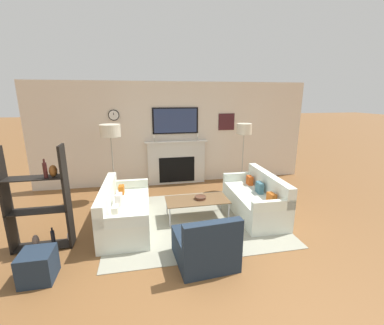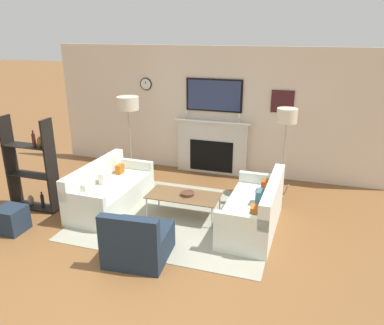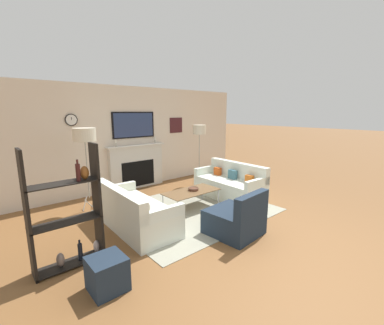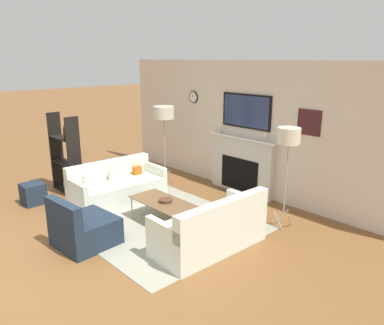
{
  "view_description": "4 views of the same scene",
  "coord_description": "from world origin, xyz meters",
  "px_view_note": "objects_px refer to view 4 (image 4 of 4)",
  "views": [
    {
      "loc": [
        -0.92,
        -2.5,
        2.34
      ],
      "look_at": [
        0.07,
        2.42,
        1.03
      ],
      "focal_mm": 24.0,
      "sensor_mm": 36.0,
      "label": 1
    },
    {
      "loc": [
        1.98,
        -3.36,
        2.99
      ],
      "look_at": [
        0.13,
        2.35,
        0.86
      ],
      "focal_mm": 35.0,
      "sensor_mm": 36.0,
      "label": 2
    },
    {
      "loc": [
        -3.31,
        -1.95,
        2.06
      ],
      "look_at": [
        0.27,
        2.2,
        0.96
      ],
      "focal_mm": 24.0,
      "sensor_mm": 36.0,
      "label": 3
    },
    {
      "loc": [
        4.78,
        -1.64,
        2.73
      ],
      "look_at": [
        0.22,
        2.57,
        1.0
      ],
      "focal_mm": 35.0,
      "sensor_mm": 36.0,
      "label": 4
    }
  ],
  "objects_px": {
    "floor_lamp_right": "(289,138)",
    "couch_left": "(117,188)",
    "decorative_bowl": "(166,200)",
    "shelf_unit": "(66,158)",
    "floor_lamp_left": "(164,113)",
    "couch_right": "(211,230)",
    "armchair": "(83,229)",
    "coffee_table": "(163,202)",
    "ottoman": "(33,194)"
  },
  "relations": [
    {
      "from": "couch_right",
      "to": "shelf_unit",
      "type": "relative_size",
      "value": 1.06
    },
    {
      "from": "coffee_table",
      "to": "shelf_unit",
      "type": "distance_m",
      "value": 2.65
    },
    {
      "from": "couch_right",
      "to": "armchair",
      "type": "xyz_separation_m",
      "value": [
        -1.38,
        -1.33,
        -0.04
      ]
    },
    {
      "from": "decorative_bowl",
      "to": "shelf_unit",
      "type": "relative_size",
      "value": 0.14
    },
    {
      "from": "floor_lamp_left",
      "to": "floor_lamp_right",
      "type": "height_order",
      "value": "floor_lamp_left"
    },
    {
      "from": "couch_right",
      "to": "floor_lamp_right",
      "type": "bearing_deg",
      "value": 78.71
    },
    {
      "from": "couch_left",
      "to": "armchair",
      "type": "bearing_deg",
      "value": -48.05
    },
    {
      "from": "couch_right",
      "to": "ottoman",
      "type": "distance_m",
      "value": 3.81
    },
    {
      "from": "floor_lamp_left",
      "to": "floor_lamp_right",
      "type": "xyz_separation_m",
      "value": [
        3.15,
        0.0,
        -0.05
      ]
    },
    {
      "from": "armchair",
      "to": "coffee_table",
      "type": "xyz_separation_m",
      "value": [
        0.18,
        1.37,
        0.11
      ]
    },
    {
      "from": "floor_lamp_right",
      "to": "couch_left",
      "type": "bearing_deg",
      "value": -153.44
    },
    {
      "from": "floor_lamp_left",
      "to": "shelf_unit",
      "type": "xyz_separation_m",
      "value": [
        -0.91,
        -1.88,
        -0.83
      ]
    },
    {
      "from": "couch_left",
      "to": "shelf_unit",
      "type": "xyz_separation_m",
      "value": [
        -1.19,
        -0.45,
        0.46
      ]
    },
    {
      "from": "couch_right",
      "to": "decorative_bowl",
      "type": "relative_size",
      "value": 7.72
    },
    {
      "from": "couch_left",
      "to": "coffee_table",
      "type": "bearing_deg",
      "value": 1.94
    },
    {
      "from": "armchair",
      "to": "decorative_bowl",
      "type": "relative_size",
      "value": 3.85
    },
    {
      "from": "couch_left",
      "to": "ottoman",
      "type": "bearing_deg",
      "value": -129.49
    },
    {
      "from": "decorative_bowl",
      "to": "floor_lamp_left",
      "type": "height_order",
      "value": "floor_lamp_left"
    },
    {
      "from": "armchair",
      "to": "ottoman",
      "type": "xyz_separation_m",
      "value": [
        -2.22,
        0.08,
        -0.06
      ]
    },
    {
      "from": "ottoman",
      "to": "couch_right",
      "type": "bearing_deg",
      "value": 19.06
    },
    {
      "from": "coffee_table",
      "to": "floor_lamp_right",
      "type": "relative_size",
      "value": 0.71
    },
    {
      "from": "couch_right",
      "to": "floor_lamp_left",
      "type": "height_order",
      "value": "floor_lamp_left"
    },
    {
      "from": "armchair",
      "to": "floor_lamp_right",
      "type": "height_order",
      "value": "floor_lamp_right"
    },
    {
      "from": "shelf_unit",
      "to": "floor_lamp_left",
      "type": "bearing_deg",
      "value": 64.22
    },
    {
      "from": "decorative_bowl",
      "to": "coffee_table",
      "type": "bearing_deg",
      "value": -170.95
    },
    {
      "from": "couch_right",
      "to": "decorative_bowl",
      "type": "xyz_separation_m",
      "value": [
        -1.13,
        0.06,
        0.12
      ]
    },
    {
      "from": "floor_lamp_left",
      "to": "floor_lamp_right",
      "type": "relative_size",
      "value": 1.03
    },
    {
      "from": "couch_right",
      "to": "ottoman",
      "type": "bearing_deg",
      "value": -160.94
    },
    {
      "from": "couch_left",
      "to": "coffee_table",
      "type": "relative_size",
      "value": 1.51
    },
    {
      "from": "decorative_bowl",
      "to": "shelf_unit",
      "type": "bearing_deg",
      "value": -169.1
    },
    {
      "from": "coffee_table",
      "to": "armchair",
      "type": "bearing_deg",
      "value": -97.63
    },
    {
      "from": "floor_lamp_left",
      "to": "decorative_bowl",
      "type": "bearing_deg",
      "value": -38.43
    },
    {
      "from": "couch_left",
      "to": "decorative_bowl",
      "type": "relative_size",
      "value": 8.03
    },
    {
      "from": "shelf_unit",
      "to": "armchair",
      "type": "bearing_deg",
      "value": -20.15
    },
    {
      "from": "couch_left",
      "to": "floor_lamp_right",
      "type": "height_order",
      "value": "floor_lamp_right"
    },
    {
      "from": "couch_left",
      "to": "floor_lamp_right",
      "type": "bearing_deg",
      "value": 26.56
    },
    {
      "from": "armchair",
      "to": "couch_left",
      "type": "bearing_deg",
      "value": 131.95
    },
    {
      "from": "coffee_table",
      "to": "shelf_unit",
      "type": "height_order",
      "value": "shelf_unit"
    },
    {
      "from": "floor_lamp_right",
      "to": "ottoman",
      "type": "xyz_separation_m",
      "value": [
        -3.89,
        -2.68,
        -1.32
      ]
    },
    {
      "from": "floor_lamp_right",
      "to": "shelf_unit",
      "type": "bearing_deg",
      "value": -155.12
    },
    {
      "from": "armchair",
      "to": "floor_lamp_left",
      "type": "xyz_separation_m",
      "value": [
        -1.48,
        2.76,
        1.32
      ]
    },
    {
      "from": "floor_lamp_left",
      "to": "couch_right",
      "type": "bearing_deg",
      "value": -26.57
    },
    {
      "from": "floor_lamp_left",
      "to": "shelf_unit",
      "type": "height_order",
      "value": "floor_lamp_left"
    },
    {
      "from": "floor_lamp_left",
      "to": "shelf_unit",
      "type": "bearing_deg",
      "value": -115.78
    },
    {
      "from": "couch_right",
      "to": "floor_lamp_right",
      "type": "relative_size",
      "value": 1.03
    },
    {
      "from": "shelf_unit",
      "to": "ottoman",
      "type": "xyz_separation_m",
      "value": [
        0.17,
        -0.79,
        -0.54
      ]
    },
    {
      "from": "ottoman",
      "to": "shelf_unit",
      "type": "bearing_deg",
      "value": 101.98
    },
    {
      "from": "floor_lamp_right",
      "to": "ottoman",
      "type": "relative_size",
      "value": 4.19
    },
    {
      "from": "armchair",
      "to": "coffee_table",
      "type": "bearing_deg",
      "value": 82.37
    },
    {
      "from": "floor_lamp_left",
      "to": "couch_left",
      "type": "bearing_deg",
      "value": -78.69
    }
  ]
}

